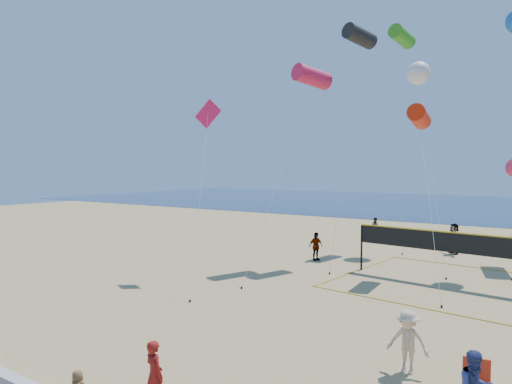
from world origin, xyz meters
The scene contains 14 objects.
ocean centered at (0.00, 62.00, 0.01)m, with size 140.00×50.00×0.03m, color #10254F.
woman centered at (-1.59, -1.46, 0.78)m, with size 0.57×0.37×1.55m, color maroon.
bystander_b centered at (2.54, 3.44, 0.82)m, with size 1.06×0.61×1.65m, color #D7B38F.
far_person_0 centered at (-5.81, 15.21, 0.81)m, with size 0.95×0.40×1.62m, color gray.
far_person_1 centered at (0.45, 21.67, 0.95)m, with size 1.77×0.56×1.90m, color gray.
far_person_3 centered at (-5.89, 25.87, 0.75)m, with size 0.73×0.57×1.49m, color gray.
camp_chair centered at (4.27, 2.55, 0.60)m, with size 0.64×0.77×1.18m.
volleyball_net centered at (1.65, 13.72, 1.65)m, with size 10.06×9.93×2.41m.
kite_0 centered at (-5.94, 14.85, 10.39)m, with size 1.77×8.37×11.04m.
kite_1 centered at (-4.12, 17.31, 12.93)m, with size 1.58×6.08×13.55m.
kite_2 centered at (-0.13, 15.02, 7.83)m, with size 2.81×6.38×8.40m.
kite_3 centered at (-8.75, 9.08, 7.47)m, with size 3.35×4.55×8.73m.
kite_6 centered at (-2.04, 22.42, 11.45)m, with size 4.42×8.88×12.21m.
kite_8 centered at (-3.34, 23.12, 14.15)m, with size 1.91×4.66×14.81m.
Camera 1 is at (5.62, -8.36, 5.30)m, focal length 32.00 mm.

